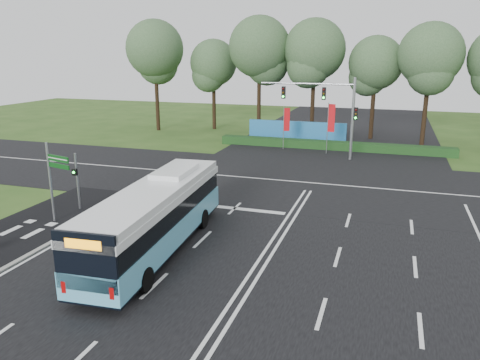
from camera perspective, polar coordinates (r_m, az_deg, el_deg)
name	(u,v)px	position (r m, az deg, el deg)	size (l,w,h in m)	color
ground	(267,249)	(22.41, 3.32, -8.34)	(120.00, 120.00, 0.00)	#2C4D19
road_main	(267,248)	(22.40, 3.32, -8.29)	(20.00, 120.00, 0.04)	black
road_cross	(310,183)	(33.51, 8.55, -0.36)	(120.00, 14.00, 0.05)	black
bike_path	(7,240)	(25.97, -26.54, -6.54)	(5.00, 18.00, 0.06)	black
kerb_strip	(47,245)	(24.40, -22.47, -7.35)	(0.25, 18.00, 0.12)	gray
city_bus	(156,217)	(21.82, -10.22, -4.43)	(3.26, 11.89, 3.37)	#5EB6DA
pedestrian_signal	(77,179)	(28.73, -19.27, 0.07)	(0.28, 0.42, 3.39)	gray
street_sign	(54,174)	(26.62, -21.76, 0.68)	(1.68, 0.51, 4.42)	gray
banner_flag_left	(286,122)	(44.50, 5.63, 7.07)	(0.56, 0.27, 4.05)	gray
banner_flag_mid	(330,121)	(42.96, 10.96, 7.06)	(0.67, 0.23, 4.65)	gray
traffic_light_gantry	(332,105)	(40.91, 11.13, 8.97)	(8.41, 0.28, 7.00)	gray
hedge	(333,146)	(45.50, 11.22, 4.14)	(22.00, 1.20, 0.80)	#153B16
blue_hoarding	(297,132)	(48.41, 6.91, 5.83)	(10.00, 0.30, 2.20)	#1E67A4
eucalyptus_row	(305,54)	(51.44, 7.88, 15.02)	(41.81, 9.04, 12.90)	black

